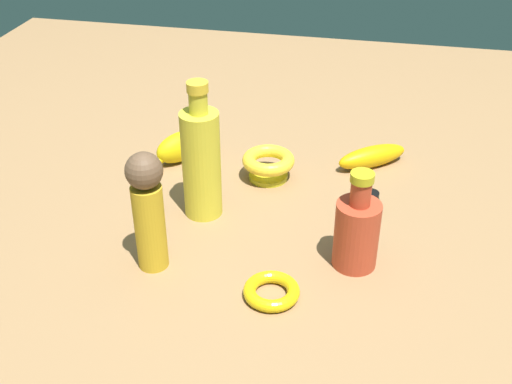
{
  "coord_description": "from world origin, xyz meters",
  "views": [
    {
      "loc": [
        -0.98,
        -0.21,
        0.68
      ],
      "look_at": [
        0.0,
        0.0,
        0.04
      ],
      "focal_mm": 44.92,
      "sensor_mm": 36.0,
      "label": 1
    }
  ],
  "objects_px": {
    "bowl": "(268,163)",
    "banana": "(372,156)",
    "person_figure_adult": "(148,208)",
    "bottle_tall": "(201,161)",
    "nail_polish_jar": "(370,203)",
    "cat_figurine": "(184,143)",
    "bottle_short": "(357,230)",
    "bangle": "(272,291)"
  },
  "relations": [
    {
      "from": "bottle_short",
      "to": "bowl",
      "type": "bearing_deg",
      "value": 38.8
    },
    {
      "from": "bowl",
      "to": "nail_polish_jar",
      "type": "xyz_separation_m",
      "value": [
        -0.09,
        -0.21,
        -0.01
      ]
    },
    {
      "from": "person_figure_adult",
      "to": "bowl",
      "type": "bearing_deg",
      "value": -23.1
    },
    {
      "from": "bottle_tall",
      "to": "nail_polish_jar",
      "type": "bearing_deg",
      "value": -78.82
    },
    {
      "from": "bangle",
      "to": "banana",
      "type": "height_order",
      "value": "banana"
    },
    {
      "from": "bottle_short",
      "to": "banana",
      "type": "relative_size",
      "value": 1.12
    },
    {
      "from": "bottle_tall",
      "to": "person_figure_adult",
      "type": "relative_size",
      "value": 1.24
    },
    {
      "from": "person_figure_adult",
      "to": "bowl",
      "type": "relative_size",
      "value": 2.0
    },
    {
      "from": "bangle",
      "to": "banana",
      "type": "bearing_deg",
      "value": -16.3
    },
    {
      "from": "bangle",
      "to": "cat_figurine",
      "type": "bearing_deg",
      "value": 33.98
    },
    {
      "from": "banana",
      "to": "cat_figurine",
      "type": "bearing_deg",
      "value": -27.92
    },
    {
      "from": "cat_figurine",
      "to": "banana",
      "type": "xyz_separation_m",
      "value": [
        0.05,
        -0.4,
        -0.02
      ]
    },
    {
      "from": "person_figure_adult",
      "to": "bottle_short",
      "type": "xyz_separation_m",
      "value": [
        0.07,
        -0.33,
        -0.05
      ]
    },
    {
      "from": "bangle",
      "to": "bottle_tall",
      "type": "height_order",
      "value": "bottle_tall"
    },
    {
      "from": "nail_polish_jar",
      "to": "bottle_tall",
      "type": "bearing_deg",
      "value": 101.18
    },
    {
      "from": "nail_polish_jar",
      "to": "cat_figurine",
      "type": "bearing_deg",
      "value": 72.32
    },
    {
      "from": "bangle",
      "to": "nail_polish_jar",
      "type": "xyz_separation_m",
      "value": [
        0.27,
        -0.14,
        0.01
      ]
    },
    {
      "from": "bowl",
      "to": "cat_figurine",
      "type": "relative_size",
      "value": 0.81
    },
    {
      "from": "bowl",
      "to": "cat_figurine",
      "type": "distance_m",
      "value": 0.2
    },
    {
      "from": "nail_polish_jar",
      "to": "bangle",
      "type": "bearing_deg",
      "value": 152.9
    },
    {
      "from": "bowl",
      "to": "banana",
      "type": "relative_size",
      "value": 0.67
    },
    {
      "from": "person_figure_adult",
      "to": "banana",
      "type": "bearing_deg",
      "value": -39.7
    },
    {
      "from": "nail_polish_jar",
      "to": "cat_figurine",
      "type": "height_order",
      "value": "cat_figurine"
    },
    {
      "from": "person_figure_adult",
      "to": "bottle_short",
      "type": "bearing_deg",
      "value": -77.65
    },
    {
      "from": "nail_polish_jar",
      "to": "banana",
      "type": "relative_size",
      "value": 0.29
    },
    {
      "from": "bangle",
      "to": "nail_polish_jar",
      "type": "bearing_deg",
      "value": -27.1
    },
    {
      "from": "cat_figurine",
      "to": "person_figure_adult",
      "type": "bearing_deg",
      "value": -170.91
    },
    {
      "from": "bottle_tall",
      "to": "person_figure_adult",
      "type": "distance_m",
      "value": 0.17
    },
    {
      "from": "bangle",
      "to": "bottle_short",
      "type": "distance_m",
      "value": 0.17
    },
    {
      "from": "bowl",
      "to": "banana",
      "type": "bearing_deg",
      "value": -65.37
    },
    {
      "from": "bottle_short",
      "to": "cat_figurine",
      "type": "distance_m",
      "value": 0.48
    },
    {
      "from": "bottle_tall",
      "to": "banana",
      "type": "distance_m",
      "value": 0.39
    },
    {
      "from": "person_figure_adult",
      "to": "banana",
      "type": "xyz_separation_m",
      "value": [
        0.41,
        -0.34,
        -0.09
      ]
    },
    {
      "from": "bottle_tall",
      "to": "bowl",
      "type": "relative_size",
      "value": 2.47
    },
    {
      "from": "bottle_short",
      "to": "cat_figurine",
      "type": "xyz_separation_m",
      "value": [
        0.28,
        0.39,
        -0.03
      ]
    },
    {
      "from": "person_figure_adult",
      "to": "nail_polish_jar",
      "type": "distance_m",
      "value": 0.42
    },
    {
      "from": "bowl",
      "to": "bottle_tall",
      "type": "bearing_deg",
      "value": 147.11
    },
    {
      "from": "bottle_tall",
      "to": "person_figure_adult",
      "type": "height_order",
      "value": "bottle_tall"
    },
    {
      "from": "nail_polish_jar",
      "to": "banana",
      "type": "height_order",
      "value": "same"
    },
    {
      "from": "bangle",
      "to": "bottle_tall",
      "type": "relative_size",
      "value": 0.34
    },
    {
      "from": "bowl",
      "to": "banana",
      "type": "height_order",
      "value": "bowl"
    },
    {
      "from": "bangle",
      "to": "bottle_short",
      "type": "bearing_deg",
      "value": -47.64
    }
  ]
}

